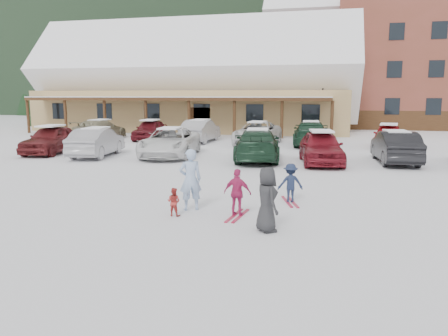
% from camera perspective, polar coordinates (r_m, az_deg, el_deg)
% --- Properties ---
extents(ground, '(160.00, 160.00, 0.00)m').
position_cam_1_polar(ground, '(12.60, -2.39, -5.17)').
color(ground, white).
rests_on(ground, ground).
extents(forested_hillside, '(300.00, 70.00, 38.00)m').
position_cam_1_polar(forested_hillside, '(98.08, 11.86, 18.55)').
color(forested_hillside, black).
rests_on(forested_hillside, ground).
extents(day_lodge, '(29.12, 12.50, 10.38)m').
position_cam_1_polar(day_lodge, '(41.57, -3.96, 10.49)').
color(day_lodge, tan).
rests_on(day_lodge, ground).
extents(alpine_hotel, '(31.48, 14.01, 21.48)m').
position_cam_1_polar(alpine_hotel, '(51.21, 26.54, 14.60)').
color(alpine_hotel, brown).
rests_on(alpine_hotel, ground).
extents(lamp_post, '(0.50, 0.25, 6.67)m').
position_cam_1_polar(lamp_post, '(36.75, 12.79, 10.11)').
color(lamp_post, black).
rests_on(lamp_post, ground).
extents(conifer_0, '(4.40, 4.40, 10.20)m').
position_cam_1_polar(conifer_0, '(51.07, -22.18, 11.59)').
color(conifer_0, black).
rests_on(conifer_0, ground).
extents(conifer_2, '(5.28, 5.28, 12.24)m').
position_cam_1_polar(conifer_2, '(63.33, -18.86, 12.27)').
color(conifer_2, black).
rests_on(conifer_2, ground).
extents(conifer_3, '(3.96, 3.96, 9.18)m').
position_cam_1_polar(conifer_3, '(55.83, 16.41, 11.07)').
color(conifer_3, black).
rests_on(conifer_3, ground).
extents(adult_skier, '(0.75, 0.66, 1.73)m').
position_cam_1_polar(adult_skier, '(12.18, -4.41, -1.52)').
color(adult_skier, '#9AB6DC').
rests_on(adult_skier, ground).
extents(toddler_red, '(0.41, 0.33, 0.77)m').
position_cam_1_polar(toddler_red, '(11.73, -6.58, -4.41)').
color(toddler_red, '#B2302C').
rests_on(toddler_red, ground).
extents(child_navy, '(0.86, 0.64, 1.18)m').
position_cam_1_polar(child_navy, '(13.21, 8.67, -1.96)').
color(child_navy, '#19243F').
rests_on(child_navy, ground).
extents(skis_child_navy, '(0.60, 1.40, 0.03)m').
position_cam_1_polar(skis_child_navy, '(13.33, 8.60, -4.39)').
color(skis_child_navy, '#A71735').
rests_on(skis_child_navy, ground).
extents(child_magenta, '(0.78, 0.39, 1.28)m').
position_cam_1_polar(child_magenta, '(11.56, 1.77, -3.25)').
color(child_magenta, '#BC2762').
rests_on(child_magenta, ground).
extents(skis_child_magenta, '(0.35, 1.41, 0.03)m').
position_cam_1_polar(skis_child_magenta, '(11.71, 1.76, -6.23)').
color(skis_child_magenta, '#A71735').
rests_on(skis_child_magenta, ground).
extents(bystander_dark, '(0.82, 0.90, 1.54)m').
position_cam_1_polar(bystander_dark, '(10.30, 5.61, -4.14)').
color(bystander_dark, '#29292B').
rests_on(bystander_dark, ground).
extents(parked_car_0, '(2.29, 4.69, 1.54)m').
position_cam_1_polar(parked_car_0, '(26.03, -21.62, 3.48)').
color(parked_car_0, maroon).
rests_on(parked_car_0, ground).
extents(parked_car_1, '(2.23, 4.75, 1.50)m').
position_cam_1_polar(parked_car_1, '(23.98, -16.30, 3.27)').
color(parked_car_1, '#9F9EA3').
rests_on(parked_car_1, ground).
extents(parked_car_2, '(3.11, 5.66, 1.50)m').
position_cam_1_polar(parked_car_2, '(23.15, -7.05, 3.36)').
color(parked_car_2, white).
rests_on(parked_car_2, ground).
extents(parked_car_3, '(2.83, 5.54, 1.54)m').
position_cam_1_polar(parked_car_3, '(21.64, 4.38, 3.03)').
color(parked_car_3, '#1A3926').
rests_on(parked_car_3, ground).
extents(parked_car_4, '(2.45, 4.77, 1.55)m').
position_cam_1_polar(parked_car_4, '(21.04, 12.54, 2.67)').
color(parked_car_4, maroon).
rests_on(parked_car_4, ground).
extents(parked_car_5, '(1.91, 4.71, 1.52)m').
position_cam_1_polar(parked_car_5, '(22.27, 21.48, 2.56)').
color(parked_car_5, black).
rests_on(parked_car_5, ground).
extents(parked_car_7, '(2.31, 5.08, 1.44)m').
position_cam_1_polar(parked_car_7, '(33.15, -15.88, 4.84)').
color(parked_car_7, gray).
rests_on(parked_car_7, ground).
extents(parked_car_8, '(2.00, 4.37, 1.45)m').
position_cam_1_polar(parked_car_8, '(32.03, -9.60, 4.93)').
color(parked_car_8, maroon).
rests_on(parked_car_8, ground).
extents(parked_car_9, '(1.73, 4.70, 1.54)m').
position_cam_1_polar(parked_car_9, '(30.24, -3.09, 4.87)').
color(parked_car_9, '#AAA9AD').
rests_on(parked_car_9, ground).
extents(parked_car_10, '(2.77, 5.52, 1.50)m').
position_cam_1_polar(parked_car_10, '(28.59, 4.39, 4.55)').
color(parked_car_10, silver).
rests_on(parked_car_10, ground).
extents(parked_car_11, '(2.44, 5.45, 1.55)m').
position_cam_1_polar(parked_car_11, '(28.55, 11.24, 4.45)').
color(parked_car_11, '#1A3B28').
rests_on(parked_car_11, ground).
extents(parked_car_12, '(2.32, 4.46, 1.45)m').
position_cam_1_polar(parked_car_12, '(28.82, 20.66, 3.96)').
color(parked_car_12, '#A11016').
rests_on(parked_car_12, ground).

